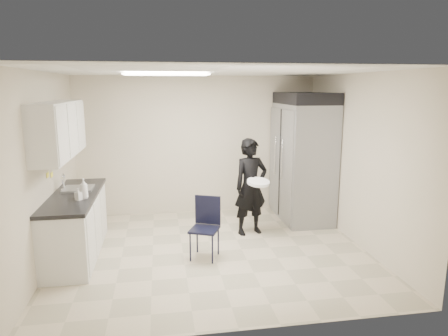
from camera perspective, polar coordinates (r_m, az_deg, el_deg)
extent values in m
plane|color=#BFB296|center=(6.05, -1.64, -11.80)|extent=(4.50, 4.50, 0.00)
plane|color=white|center=(5.56, -1.79, 13.62)|extent=(4.50, 4.50, 0.00)
plane|color=beige|center=(7.63, -3.70, 3.23)|extent=(4.50, 0.00, 4.50)
plane|color=beige|center=(5.82, -24.24, -0.35)|extent=(0.00, 4.00, 4.00)
plane|color=beige|center=(6.36, 18.82, 0.98)|extent=(0.00, 4.00, 4.00)
cube|color=white|center=(5.92, -8.24, 13.09)|extent=(1.20, 0.60, 0.02)
cube|color=silver|center=(6.16, -20.38, -7.83)|extent=(0.60, 1.90, 0.86)
cube|color=black|center=(6.03, -20.68, -3.74)|extent=(0.64, 1.95, 0.05)
cube|color=gray|center=(6.27, -20.06, -3.28)|extent=(0.42, 0.40, 0.14)
cylinder|color=silver|center=(6.28, -21.94, -1.99)|extent=(0.02, 0.02, 0.24)
cube|color=silver|center=(5.90, -22.52, 5.09)|extent=(0.35, 1.80, 0.75)
cube|color=black|center=(7.05, -20.83, 4.45)|extent=(0.22, 0.30, 0.35)
cube|color=yellow|center=(5.93, -23.88, -0.91)|extent=(0.00, 0.12, 0.07)
cube|color=yellow|center=(6.13, -23.39, -0.88)|extent=(0.00, 0.12, 0.07)
cube|color=gray|center=(7.38, 11.19, 0.78)|extent=(0.80, 1.35, 2.10)
cube|color=black|center=(7.26, 11.54, 9.74)|extent=(0.80, 1.35, 0.20)
cube|color=black|center=(5.69, -2.82, -8.78)|extent=(0.49, 0.49, 0.85)
imported|color=black|center=(6.54, 3.84, -2.69)|extent=(0.66, 0.53, 1.59)
cylinder|color=silver|center=(6.29, 4.93, -2.03)|extent=(0.44, 0.44, 0.04)
imported|color=silver|center=(5.71, -19.39, -2.78)|extent=(0.13, 0.13, 0.28)
imported|color=#B1B2BE|center=(5.67, -20.09, -3.52)|extent=(0.10, 0.10, 0.16)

